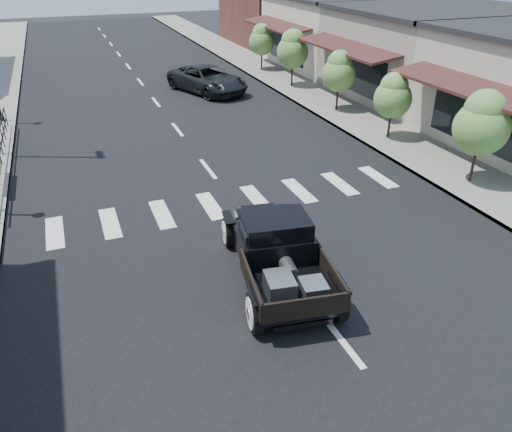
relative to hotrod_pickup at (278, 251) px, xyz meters
name	(u,v)px	position (x,y,z in m)	size (l,w,h in m)	color
ground	(283,265)	(0.40, 0.54, -0.86)	(120.00, 120.00, 0.00)	black
road	(164,112)	(0.40, 15.54, -0.85)	(14.00, 80.00, 0.02)	black
road_markings	(188,144)	(0.40, 10.54, -0.86)	(12.00, 60.00, 0.06)	silver
sidewalk_right	(312,95)	(8.90, 15.54, -0.79)	(3.00, 80.00, 0.15)	gray
storefront_mid	(436,54)	(15.40, 13.54, 1.39)	(10.00, 9.00, 4.50)	gray
storefront_far	(351,32)	(15.40, 22.54, 1.39)	(10.00, 9.00, 4.50)	beige
far_building_right	(297,0)	(15.90, 32.54, 2.64)	(11.00, 10.00, 7.00)	brown
small_tree_a	(479,139)	(8.70, 2.85, 0.85)	(1.87, 1.87, 3.12)	#57883E
small_tree_b	(392,107)	(8.70, 7.88, 0.63)	(1.61, 1.61, 2.68)	#57883E
small_tree_c	(338,81)	(8.70, 12.45, 0.70)	(1.69, 1.69, 2.82)	#57883E
small_tree_d	(292,59)	(8.70, 17.90, 0.84)	(1.86, 1.86, 3.10)	#57883E
small_tree_e	(262,47)	(8.70, 22.77, 0.71)	(1.70, 1.70, 2.84)	#57883E
hotrod_pickup	(278,251)	(0.00, 0.00, 0.00)	(2.32, 4.96, 1.72)	black
second_car	(207,80)	(3.66, 18.60, -0.11)	(2.47, 5.37, 1.49)	black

